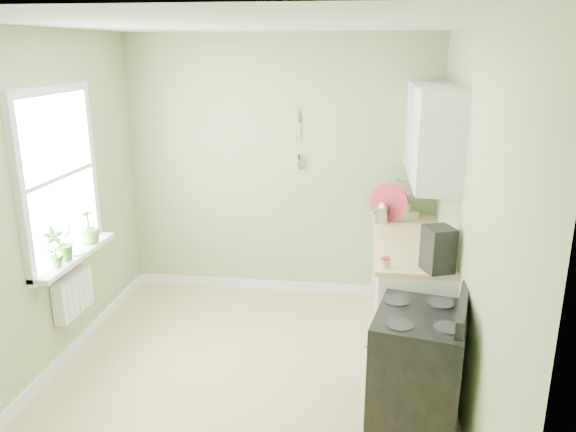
# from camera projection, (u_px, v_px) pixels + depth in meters

# --- Properties ---
(floor) EXTENTS (3.20, 3.60, 0.02)m
(floor) POSITION_uv_depth(u_px,v_px,m) (247.00, 383.00, 4.47)
(floor) COLOR tan
(floor) RESTS_ON ground
(ceiling) EXTENTS (3.20, 3.60, 0.02)m
(ceiling) POSITION_uv_depth(u_px,v_px,m) (239.00, 22.00, 3.68)
(ceiling) COLOR white
(ceiling) RESTS_ON wall_back
(wall_back) EXTENTS (3.20, 0.02, 2.70)m
(wall_back) POSITION_uv_depth(u_px,v_px,m) (280.00, 169.00, 5.79)
(wall_back) COLOR #9CAE76
(wall_back) RESTS_ON floor
(wall_left) EXTENTS (0.02, 3.60, 2.70)m
(wall_left) POSITION_uv_depth(u_px,v_px,m) (37.00, 211.00, 4.28)
(wall_left) COLOR #9CAE76
(wall_left) RESTS_ON floor
(wall_right) EXTENTS (0.02, 3.60, 2.70)m
(wall_right) POSITION_uv_depth(u_px,v_px,m) (472.00, 229.00, 3.87)
(wall_right) COLOR #9CAE76
(wall_right) RESTS_ON floor
(base_cabinets) EXTENTS (0.60, 1.60, 0.87)m
(base_cabinets) POSITION_uv_depth(u_px,v_px,m) (408.00, 289.00, 5.12)
(base_cabinets) COLOR white
(base_cabinets) RESTS_ON floor
(countertop) EXTENTS (0.64, 1.60, 0.04)m
(countertop) POSITION_uv_depth(u_px,v_px,m) (410.00, 242.00, 4.99)
(countertop) COLOR #E0CB89
(countertop) RESTS_ON base_cabinets
(upper_cabinets) EXTENTS (0.35, 1.40, 0.80)m
(upper_cabinets) POSITION_uv_depth(u_px,v_px,m) (432.00, 133.00, 4.79)
(upper_cabinets) COLOR white
(upper_cabinets) RESTS_ON wall_right
(window) EXTENTS (0.06, 1.14, 1.44)m
(window) POSITION_uv_depth(u_px,v_px,m) (58.00, 177.00, 4.51)
(window) COLOR white
(window) RESTS_ON wall_left
(window_sill) EXTENTS (0.18, 1.14, 0.04)m
(window_sill) POSITION_uv_depth(u_px,v_px,m) (75.00, 256.00, 4.69)
(window_sill) COLOR white
(window_sill) RESTS_ON wall_left
(radiator) EXTENTS (0.12, 0.50, 0.35)m
(radiator) POSITION_uv_depth(u_px,v_px,m) (73.00, 294.00, 4.74)
(radiator) COLOR white
(radiator) RESTS_ON wall_left
(wall_utensils) EXTENTS (0.02, 0.14, 0.58)m
(wall_utensils) POSITION_uv_depth(u_px,v_px,m) (299.00, 149.00, 5.68)
(wall_utensils) COLOR #E0CB89
(wall_utensils) RESTS_ON wall_back
(stove) EXTENTS (0.73, 0.79, 0.96)m
(stove) POSITION_uv_depth(u_px,v_px,m) (418.00, 368.00, 3.87)
(stove) COLOR black
(stove) RESTS_ON floor
(stand_mixer) EXTENTS (0.30, 0.37, 0.41)m
(stand_mixer) POSITION_uv_depth(u_px,v_px,m) (404.00, 200.00, 5.64)
(stand_mixer) COLOR #B2B2B7
(stand_mixer) RESTS_ON countertop
(kettle) EXTENTS (0.21, 0.12, 0.21)m
(kettle) POSITION_uv_depth(u_px,v_px,m) (382.00, 213.00, 5.43)
(kettle) COLOR silver
(kettle) RESTS_ON countertop
(coffee_maker) EXTENTS (0.27, 0.28, 0.35)m
(coffee_maker) POSITION_uv_depth(u_px,v_px,m) (438.00, 250.00, 4.26)
(coffee_maker) COLOR black
(coffee_maker) RESTS_ON countertop
(red_tray) EXTENTS (0.38, 0.20, 0.38)m
(red_tray) POSITION_uv_depth(u_px,v_px,m) (389.00, 203.00, 5.46)
(red_tray) COLOR maroon
(red_tray) RESTS_ON countertop
(jar) EXTENTS (0.08, 0.08, 0.08)m
(jar) POSITION_uv_depth(u_px,v_px,m) (385.00, 263.00, 4.34)
(jar) COLOR #ABA58B
(jar) RESTS_ON countertop
(plant_a) EXTENTS (0.20, 0.21, 0.33)m
(plant_a) POSITION_uv_depth(u_px,v_px,m) (54.00, 247.00, 4.34)
(plant_a) COLOR #397426
(plant_a) RESTS_ON window_sill
(plant_b) EXTENTS (0.16, 0.18, 0.30)m
(plant_b) POSITION_uv_depth(u_px,v_px,m) (65.00, 242.00, 4.50)
(plant_b) COLOR #397426
(plant_b) RESTS_ON window_sill
(plant_c) EXTENTS (0.23, 0.23, 0.32)m
(plant_c) POSITION_uv_depth(u_px,v_px,m) (89.00, 226.00, 4.89)
(plant_c) COLOR #397426
(plant_c) RESTS_ON window_sill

